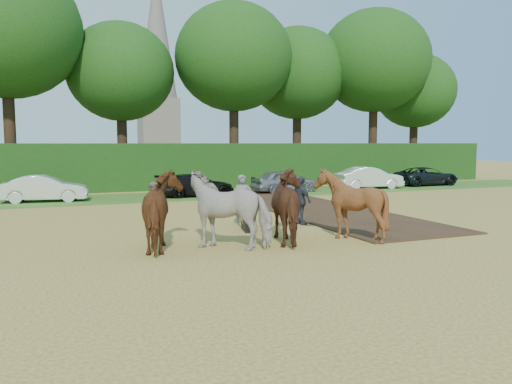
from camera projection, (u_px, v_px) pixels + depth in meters
ground at (367, 234)px, 16.56m from camera, size 120.00×120.00×0.00m
earth_strip at (307, 207)px, 23.57m from camera, size 4.50×17.00×0.05m
grass_verge at (229, 194)px, 29.46m from camera, size 50.00×5.00×0.03m
hedgerow at (207, 166)px, 33.46m from camera, size 46.00×1.60×3.00m
spectator_near at (154, 203)px, 18.32m from camera, size 0.87×0.96×1.62m
spectator_far at (301, 201)px, 18.45m from camera, size 0.64×1.12×1.80m
plough_team at (262, 207)px, 14.95m from camera, size 7.67×5.33×2.24m
parked_cars at (245, 182)px, 29.78m from camera, size 34.73×3.03×1.46m
treeline at (170, 58)px, 35.03m from camera, size 48.70×10.60×14.21m
church at (157, 63)px, 67.40m from camera, size 5.20×5.20×27.00m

